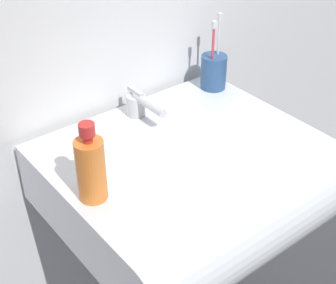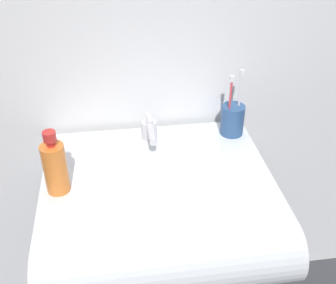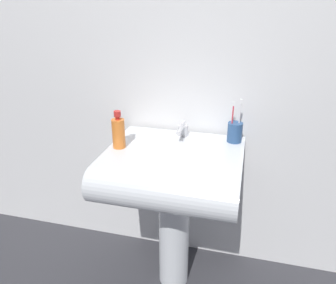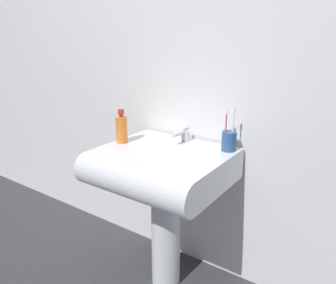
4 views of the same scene
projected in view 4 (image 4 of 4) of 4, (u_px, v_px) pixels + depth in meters
The scene contains 7 objects.
ground_plane at pixel (166, 280), 1.87m from camera, with size 6.00×6.00×0.00m, color #38383D.
wall_back at pixel (197, 61), 1.72m from camera, with size 5.00×0.05×2.40m, color white.
sink_pedestal at pixel (166, 232), 1.77m from camera, with size 0.16×0.16×0.63m, color white.
sink_basin at pixel (159, 168), 1.60m from camera, with size 0.62×0.57×0.16m.
faucet at pixel (184, 135), 1.74m from camera, with size 0.05×0.14×0.07m.
toothbrush_cup at pixel (229, 141), 1.60m from camera, with size 0.07×0.07×0.21m.
soap_bottle at pixel (122, 129), 1.72m from camera, with size 0.06×0.06×0.18m.
Camera 4 is at (0.88, -1.25, 1.33)m, focal length 35.00 mm.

